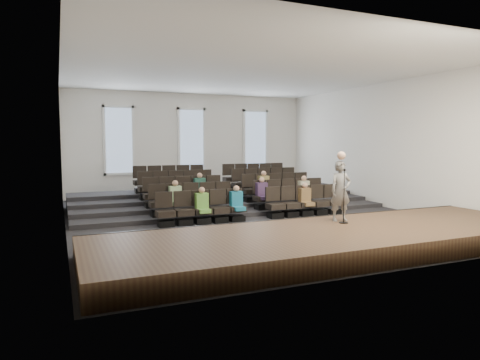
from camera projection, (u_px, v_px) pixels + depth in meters
The scene contains 14 objects.
ground at pixel (249, 217), 15.07m from camera, with size 14.00×14.00×0.00m, color black.
ceiling at pixel (249, 72), 14.62m from camera, with size 12.00×14.00×0.02m, color white.
wall_back at pixel (191, 145), 21.28m from camera, with size 12.00×0.04×5.00m, color white.
wall_front at pixel (396, 148), 8.41m from camera, with size 12.00×0.04×5.00m, color white.
wall_left at pixel (62, 146), 12.49m from camera, with size 0.04×14.00×5.00m, color white.
wall_right at pixel (385, 145), 17.20m from camera, with size 0.04×14.00×5.00m, color white.
stage at pixel (335, 240), 10.37m from camera, with size 11.80×3.60×0.50m, color #48331F.
stage_lip at pixel (298, 227), 11.99m from camera, with size 11.80×0.06×0.52m, color black.
risers at pixel (218, 200), 17.95m from camera, with size 11.80×4.80×0.60m.
seating_rows at pixel (233, 193), 16.42m from camera, with size 6.80×4.70×1.67m.
windows at pixel (192, 141), 21.20m from camera, with size 8.44×0.10×3.24m.
audience at pixel (245, 193), 15.29m from camera, with size 5.45×2.64×1.10m.
speaker at pixel (341, 191), 11.48m from camera, with size 0.59×0.39×1.62m, color slate.
mic_stand at pixel (344, 207), 11.20m from camera, with size 0.24×0.24×1.43m.
Camera 1 is at (-6.14, -13.57, 2.63)m, focal length 32.00 mm.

